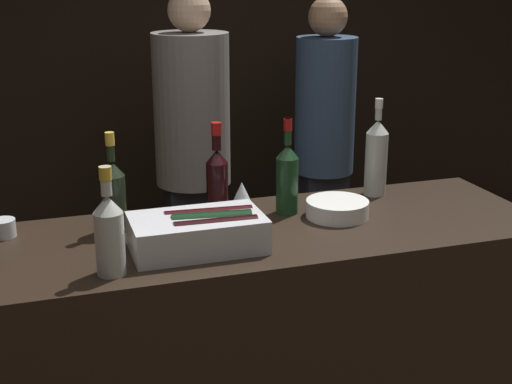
{
  "coord_description": "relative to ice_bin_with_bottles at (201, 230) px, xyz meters",
  "views": [
    {
      "loc": [
        -0.69,
        -1.77,
        1.91
      ],
      "look_at": [
        0.0,
        0.35,
        1.2
      ],
      "focal_mm": 50.0,
      "sensor_mm": 36.0,
      "label": 1
    }
  ],
  "objects": [
    {
      "name": "champagne_bottle",
      "position": [
        -0.23,
        0.24,
        0.07
      ],
      "size": [
        0.08,
        0.08,
        0.33
      ],
      "color": "black",
      "rests_on": "bar_counter"
    },
    {
      "name": "white_wine_bottle",
      "position": [
        0.76,
        0.33,
        0.09
      ],
      "size": [
        0.08,
        0.08,
        0.37
      ],
      "color": "#B2B7AD",
      "rests_on": "bar_counter"
    },
    {
      "name": "wine_glass",
      "position": [
        0.18,
        0.18,
        0.04
      ],
      "size": [
        0.07,
        0.07,
        0.15
      ],
      "color": "silver",
      "rests_on": "bar_counter"
    },
    {
      "name": "red_wine_bottle_tall",
      "position": [
        0.13,
        0.28,
        0.08
      ],
      "size": [
        0.08,
        0.08,
        0.33
      ],
      "color": "black",
      "rests_on": "bar_counter"
    },
    {
      "name": "person_blond_tee",
      "position": [
        1.08,
        1.56,
        -0.15
      ],
      "size": [
        0.33,
        0.33,
        1.76
      ],
      "rotation": [
        0.0,
        0.0,
        0.21
      ],
      "color": "black",
      "rests_on": "ground_plane"
    },
    {
      "name": "bowl_white",
      "position": [
        0.52,
        0.14,
        -0.03
      ],
      "size": [
        0.22,
        0.22,
        0.06
      ],
      "color": "white",
      "rests_on": "bar_counter"
    },
    {
      "name": "bar_counter",
      "position": [
        0.22,
        0.1,
        -0.6
      ],
      "size": [
        1.94,
        0.64,
        1.08
      ],
      "color": "black",
      "rests_on": "ground_plane"
    },
    {
      "name": "candle_votive",
      "position": [
        -0.58,
        0.29,
        -0.03
      ],
      "size": [
        0.08,
        0.08,
        0.06
      ],
      "color": "silver",
      "rests_on": "bar_counter"
    },
    {
      "name": "red_wine_bottle_burgundy",
      "position": [
        0.37,
        0.23,
        0.07
      ],
      "size": [
        0.08,
        0.08,
        0.34
      ],
      "color": "#143319",
      "rests_on": "bar_counter"
    },
    {
      "name": "wall_back_chalkboard",
      "position": [
        0.22,
        2.22,
        0.26
      ],
      "size": [
        6.4,
        0.06,
        2.8
      ],
      "color": "black",
      "rests_on": "ground_plane"
    },
    {
      "name": "ice_bin_with_bottles",
      "position": [
        0.0,
        0.0,
        0.0
      ],
      "size": [
        0.4,
        0.23,
        0.12
      ],
      "color": "silver",
      "rests_on": "bar_counter"
    },
    {
      "name": "person_in_hoodie",
      "position": [
        0.31,
        1.47,
        -0.13
      ],
      "size": [
        0.38,
        0.38,
        1.82
      ],
      "rotation": [
        0.0,
        0.0,
        3.09
      ],
      "color": "black",
      "rests_on": "ground_plane"
    },
    {
      "name": "rose_wine_bottle",
      "position": [
        -0.29,
        -0.1,
        0.07
      ],
      "size": [
        0.08,
        0.08,
        0.31
      ],
      "color": "#B2B7AD",
      "rests_on": "bar_counter"
    }
  ]
}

